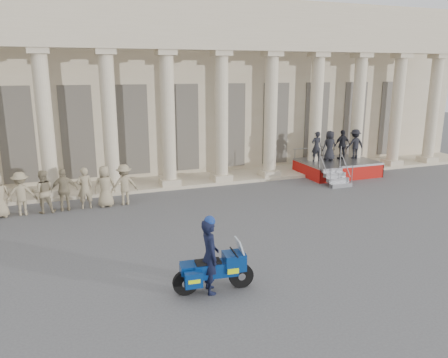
# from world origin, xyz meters

# --- Properties ---
(ground) EXTENTS (90.00, 90.00, 0.00)m
(ground) POSITION_xyz_m (0.00, 0.00, 0.00)
(ground) COLOR #4A4A4D
(ground) RESTS_ON ground
(building) EXTENTS (40.00, 12.50, 9.00)m
(building) POSITION_xyz_m (-0.00, 14.74, 4.52)
(building) COLOR #BBAB8C
(building) RESTS_ON ground
(reviewing_stand) EXTENTS (3.83, 3.77, 2.35)m
(reviewing_stand) POSITION_xyz_m (10.35, 7.50, 1.19)
(reviewing_stand) COLOR gray
(reviewing_stand) RESTS_ON ground
(motorcycle) EXTENTS (2.08, 0.87, 1.33)m
(motorcycle) POSITION_xyz_m (0.00, -2.13, 0.58)
(motorcycle) COLOR black
(motorcycle) RESTS_ON ground
(rider) EXTENTS (0.52, 0.73, 2.00)m
(rider) POSITION_xyz_m (-0.11, -2.12, 0.99)
(rider) COLOR black
(rider) RESTS_ON ground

